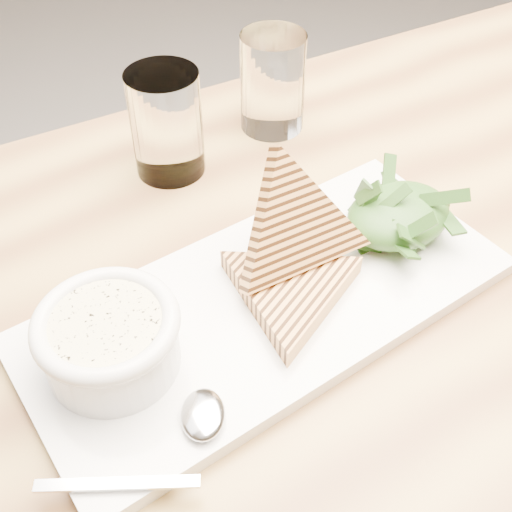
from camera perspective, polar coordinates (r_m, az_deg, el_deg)
floor at (r=1.37m, az=6.25°, el=-14.72°), size 6.00×6.00×0.00m
table_top at (r=0.62m, az=11.00°, el=-4.07°), size 1.28×0.91×0.04m
table_leg_br at (r=1.35m, az=16.19°, el=5.13°), size 0.06×0.06×0.69m
platter at (r=0.57m, az=1.14°, el=-4.19°), size 0.44×0.20×0.02m
soup_bowl at (r=0.52m, az=-12.73°, el=-7.80°), size 0.11×0.11×0.04m
soup at (r=0.50m, az=-13.20°, el=-5.98°), size 0.09×0.09×0.01m
bowl_rim at (r=0.50m, az=-13.24°, el=-5.83°), size 0.11×0.11×0.01m
sandwich_flat at (r=0.56m, az=3.03°, el=-3.18°), size 0.19×0.19×0.02m
sandwich_lean at (r=0.56m, az=3.58°, el=2.55°), size 0.16×0.16×0.17m
salad_base at (r=0.63m, az=12.56°, el=3.58°), size 0.11×0.08×0.04m
arugula_pile at (r=0.62m, az=12.65°, el=4.02°), size 0.11×0.10×0.05m
spoon_bowl at (r=0.49m, az=-4.74°, el=-13.85°), size 0.05×0.06×0.01m
spoon_handle at (r=0.47m, az=-12.22°, el=-19.18°), size 0.10×0.07×0.00m
glass_near at (r=0.70m, az=-7.96°, el=11.56°), size 0.08×0.08×0.12m
glass_far at (r=0.77m, az=1.48°, el=15.16°), size 0.08×0.08×0.12m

